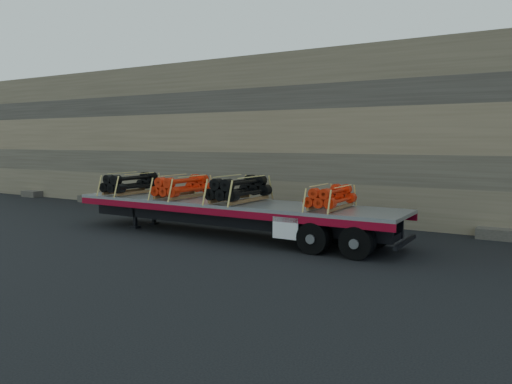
# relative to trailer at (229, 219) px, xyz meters

# --- Properties ---
(ground) EXTENTS (120.00, 120.00, 0.00)m
(ground) POSITION_rel_trailer_xyz_m (1.03, -0.52, -0.61)
(ground) COLOR black
(ground) RESTS_ON ground
(rock_wall) EXTENTS (44.00, 3.00, 7.00)m
(rock_wall) POSITION_rel_trailer_xyz_m (1.03, 5.98, 2.89)
(rock_wall) COLOR #7A6B54
(rock_wall) RESTS_ON ground
(trailer) EXTENTS (12.27, 2.40, 1.23)m
(trailer) POSITION_rel_trailer_xyz_m (0.00, 0.00, 0.00)
(trailer) COLOR #A5A7AC
(trailer) RESTS_ON ground
(bundle_front) EXTENTS (1.12, 2.23, 0.79)m
(bundle_front) POSITION_rel_trailer_xyz_m (-4.64, 0.01, 1.01)
(bundle_front) COLOR black
(bundle_front) RESTS_ON trailer
(bundle_midfront) EXTENTS (1.12, 2.22, 0.79)m
(bundle_midfront) POSITION_rel_trailer_xyz_m (-2.04, 0.01, 1.01)
(bundle_midfront) COLOR red
(bundle_midfront) RESTS_ON trailer
(bundle_midrear) EXTENTS (1.20, 2.39, 0.85)m
(bundle_midrear) POSITION_rel_trailer_xyz_m (0.45, -0.00, 1.04)
(bundle_midrear) COLOR black
(bundle_midrear) RESTS_ON trailer
(bundle_rear) EXTENTS (0.97, 1.93, 0.68)m
(bundle_rear) POSITION_rel_trailer_xyz_m (3.79, -0.01, 0.96)
(bundle_rear) COLOR red
(bundle_rear) RESTS_ON trailer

